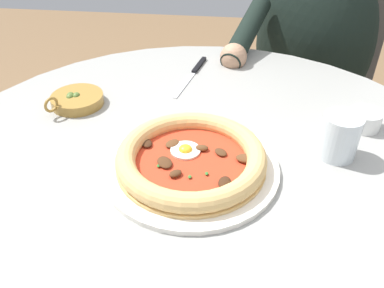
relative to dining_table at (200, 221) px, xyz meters
The scene contains 8 objects.
dining_table is the anchor object (origin of this frame).
pizza_on_plate 0.18m from the dining_table, 147.40° to the left, with size 0.31×0.31×0.04m.
water_glass 0.31m from the dining_table, 78.94° to the right, with size 0.07×0.07×0.08m.
steak_knife 0.40m from the dining_table, ahead, with size 0.22×0.06×0.01m.
ramekin_capers 0.39m from the dining_table, 64.81° to the right, with size 0.06×0.06×0.04m.
olive_pan 0.38m from the dining_table, 60.12° to the left, with size 0.13×0.11×0.05m.
diner_person 0.71m from the dining_table, 23.17° to the right, with size 0.47×0.49×1.18m.
cafe_chair_diner 0.85m from the dining_table, 23.30° to the right, with size 0.52×0.52×0.84m.
Camera 1 is at (-0.57, -0.05, 1.20)m, focal length 37.74 mm.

